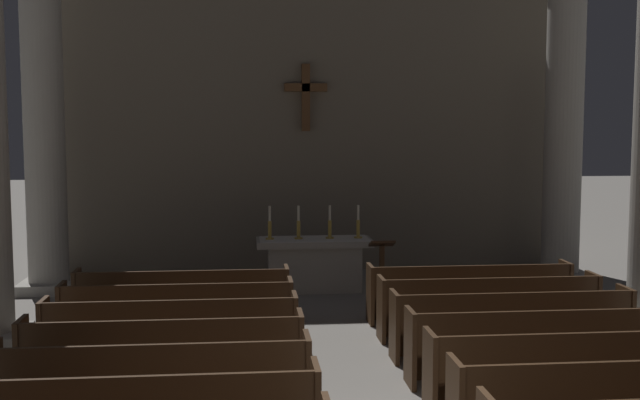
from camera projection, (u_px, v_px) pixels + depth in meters
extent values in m
cube|color=#422B19|center=(154.00, 387.00, 8.25)|extent=(3.19, 0.40, 0.05)
cube|color=#422B19|center=(151.00, 368.00, 8.00)|extent=(3.19, 0.05, 0.50)
cube|color=#422B19|center=(307.00, 378.00, 8.39)|extent=(0.06, 0.50, 0.95)
cube|color=#422B19|center=(164.00, 358.00, 9.26)|extent=(3.19, 0.40, 0.05)
cube|color=#422B19|center=(161.00, 341.00, 9.01)|extent=(3.19, 0.05, 0.50)
cube|color=#422B19|center=(166.00, 372.00, 9.46)|extent=(3.19, 0.04, 0.40)
cube|color=#422B19|center=(300.00, 351.00, 9.39)|extent=(0.06, 0.50, 0.95)
cube|color=#422B19|center=(22.00, 359.00, 9.07)|extent=(0.06, 0.50, 0.95)
cube|color=#422B19|center=(172.00, 336.00, 10.26)|extent=(3.19, 0.40, 0.05)
cube|color=#422B19|center=(170.00, 319.00, 10.01)|extent=(3.19, 0.05, 0.50)
cube|color=#422B19|center=(173.00, 348.00, 10.46)|extent=(3.19, 0.04, 0.40)
cube|color=#422B19|center=(295.00, 329.00, 10.39)|extent=(0.06, 0.50, 0.95)
cube|color=#422B19|center=(44.00, 335.00, 10.08)|extent=(0.06, 0.50, 0.95)
cube|color=#422B19|center=(178.00, 317.00, 11.26)|extent=(3.19, 0.40, 0.05)
cube|color=#422B19|center=(176.00, 302.00, 11.01)|extent=(3.19, 0.05, 0.50)
cube|color=#422B19|center=(179.00, 329.00, 11.46)|extent=(3.19, 0.04, 0.40)
cube|color=#422B19|center=(290.00, 311.00, 11.39)|extent=(0.06, 0.50, 0.95)
cube|color=#422B19|center=(62.00, 316.00, 11.08)|extent=(0.06, 0.50, 0.95)
cube|color=#422B19|center=(183.00, 301.00, 12.26)|extent=(3.19, 0.40, 0.05)
cube|color=#422B19|center=(182.00, 287.00, 12.01)|extent=(3.19, 0.05, 0.50)
cube|color=#422B19|center=(184.00, 312.00, 12.46)|extent=(3.19, 0.04, 0.40)
cube|color=#422B19|center=(287.00, 296.00, 12.39)|extent=(0.06, 0.50, 0.95)
cube|color=#422B19|center=(77.00, 300.00, 12.08)|extent=(0.06, 0.50, 0.95)
cube|color=#422B19|center=(627.00, 386.00, 7.45)|extent=(3.19, 0.05, 0.50)
cube|color=#422B19|center=(572.00, 373.00, 8.70)|extent=(3.19, 0.40, 0.05)
cube|color=#422B19|center=(582.00, 355.00, 8.45)|extent=(3.19, 0.05, 0.50)
cube|color=#422B19|center=(565.00, 388.00, 8.90)|extent=(3.19, 0.04, 0.40)
cube|color=#422B19|center=(430.00, 374.00, 8.52)|extent=(0.06, 0.50, 0.95)
cube|color=#422B19|center=(538.00, 348.00, 9.70)|extent=(3.19, 0.40, 0.05)
cube|color=#422B19|center=(546.00, 331.00, 9.45)|extent=(3.19, 0.05, 0.50)
cube|color=#422B19|center=(533.00, 361.00, 9.90)|extent=(3.19, 0.04, 0.40)
cube|color=#422B19|center=(410.00, 348.00, 9.52)|extent=(0.06, 0.50, 0.95)
cube|color=#422B19|center=(511.00, 327.00, 10.70)|extent=(3.19, 0.40, 0.05)
cube|color=#422B19|center=(517.00, 311.00, 10.45)|extent=(3.19, 0.05, 0.50)
cube|color=#422B19|center=(506.00, 339.00, 10.90)|extent=(3.19, 0.04, 0.40)
cube|color=#422B19|center=(394.00, 327.00, 10.52)|extent=(0.06, 0.50, 0.95)
cube|color=#422B19|center=(625.00, 321.00, 10.84)|extent=(0.06, 0.50, 0.95)
cube|color=#422B19|center=(488.00, 309.00, 11.70)|extent=(3.19, 0.40, 0.05)
cube|color=#422B19|center=(493.00, 295.00, 11.46)|extent=(3.19, 0.05, 0.50)
cube|color=#422B19|center=(484.00, 321.00, 11.90)|extent=(3.19, 0.04, 0.40)
cube|color=#422B19|center=(381.00, 309.00, 11.52)|extent=(0.06, 0.50, 0.95)
cube|color=#422B19|center=(593.00, 304.00, 11.84)|extent=(0.06, 0.50, 0.95)
cube|color=#422B19|center=(469.00, 295.00, 12.71)|extent=(3.19, 0.40, 0.05)
cube|color=#422B19|center=(473.00, 281.00, 12.46)|extent=(3.19, 0.05, 0.50)
cube|color=#422B19|center=(465.00, 306.00, 12.91)|extent=(3.19, 0.04, 0.40)
cube|color=#422B19|center=(370.00, 294.00, 12.52)|extent=(0.06, 0.50, 0.95)
cube|color=#422B19|center=(565.00, 290.00, 12.84)|extent=(0.06, 0.50, 0.95)
cube|color=#ADA89E|center=(50.00, 286.00, 14.94)|extent=(1.05, 1.05, 0.20)
cylinder|color=#ADA89E|center=(44.00, 129.00, 14.65)|extent=(0.75, 0.75, 6.21)
cube|color=#ADA89E|center=(559.00, 276.00, 15.92)|extent=(1.05, 1.05, 0.20)
cylinder|color=#ADA89E|center=(564.00, 129.00, 15.63)|extent=(0.75, 0.75, 6.21)
cube|color=#A8A399|center=(314.00, 268.00, 15.00)|extent=(1.76, 0.72, 0.88)
cube|color=#A8A399|center=(314.00, 242.00, 14.95)|extent=(2.20, 0.90, 0.12)
cube|color=silver|center=(314.00, 239.00, 14.95)|extent=(2.09, 0.86, 0.01)
cylinder|color=#B79338|center=(270.00, 239.00, 14.86)|extent=(0.16, 0.16, 0.02)
cylinder|color=#B79338|center=(270.00, 230.00, 14.85)|extent=(0.07, 0.07, 0.35)
cylinder|color=silver|center=(270.00, 214.00, 14.82)|extent=(0.04, 0.04, 0.29)
cylinder|color=#B79338|center=(299.00, 238.00, 14.92)|extent=(0.16, 0.16, 0.02)
cylinder|color=#B79338|center=(299.00, 230.00, 14.90)|extent=(0.07, 0.07, 0.35)
cylinder|color=silver|center=(299.00, 213.00, 14.87)|extent=(0.04, 0.04, 0.29)
cylinder|color=#B79338|center=(330.00, 238.00, 14.97)|extent=(0.16, 0.16, 0.02)
cylinder|color=#B79338|center=(330.00, 229.00, 14.96)|extent=(0.07, 0.07, 0.35)
cylinder|color=silver|center=(330.00, 213.00, 14.93)|extent=(0.04, 0.04, 0.29)
cylinder|color=#B79338|center=(358.00, 237.00, 15.03)|extent=(0.16, 0.16, 0.02)
cylinder|color=#B79338|center=(358.00, 229.00, 15.01)|extent=(0.07, 0.07, 0.35)
cylinder|color=silver|center=(358.00, 213.00, 14.98)|extent=(0.04, 0.04, 0.29)
cube|color=#706656|center=(305.00, 114.00, 16.90)|extent=(11.32, 0.25, 6.83)
cube|color=brown|center=(306.00, 98.00, 16.65)|extent=(0.17, 0.17, 1.42)
cube|color=brown|center=(306.00, 88.00, 16.63)|extent=(0.91, 0.17, 0.17)
cylinder|color=#422B19|center=(382.00, 302.00, 13.96)|extent=(0.36, 0.36, 0.04)
cylinder|color=#422B19|center=(382.00, 274.00, 13.91)|extent=(0.10, 0.10, 1.05)
cube|color=#422B19|center=(382.00, 244.00, 13.86)|extent=(0.44, 0.31, 0.15)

